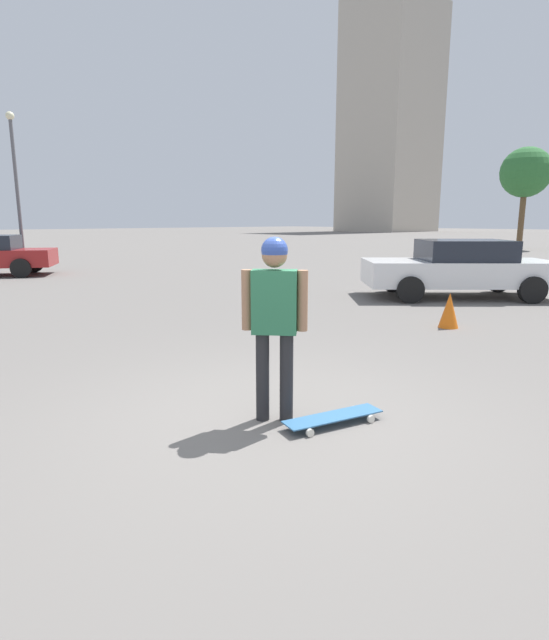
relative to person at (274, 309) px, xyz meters
The scene contains 8 objects.
ground_plane 1.07m from the person, ahead, with size 220.00×220.00×0.00m, color slate.
person is the anchor object (origin of this frame).
skateboard 1.14m from the person, 144.11° to the right, with size 0.48×1.01×0.08m.
car_parked_near 8.96m from the person, 73.13° to the right, with size 4.43×4.53×1.40m.
building_block_distant 87.41m from the person, 55.85° to the right, with size 11.98×14.00×36.32m.
tree_distant 33.02m from the person, 72.12° to the right, with size 3.15×3.15×6.45m.
traffic_cone 5.23m from the person, 79.24° to the right, with size 0.35×0.35×0.62m.
lamp_post 16.49m from the person, ahead, with size 0.28×0.28×5.51m.
Camera 1 is at (-3.28, 3.03, 1.86)m, focal length 28.00 mm.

